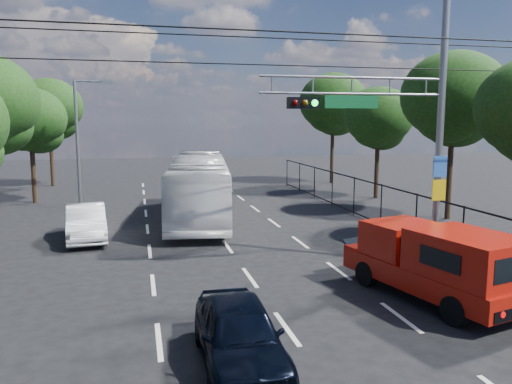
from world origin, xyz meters
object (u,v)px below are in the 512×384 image
object	(u,v)px
red_pickup	(435,261)
white_van	(86,222)
signal_mast	(408,110)
white_bus	(199,187)
navy_hatchback	(240,334)

from	to	relation	value
red_pickup	white_van	world-z (taller)	red_pickup
red_pickup	white_van	bearing A→B (deg)	136.20
signal_mast	white_bus	world-z (taller)	signal_mast
red_pickup	white_bus	world-z (taller)	white_bus
red_pickup	navy_hatchback	size ratio (longest dim) A/B	1.46
signal_mast	red_pickup	size ratio (longest dim) A/B	1.63
white_van	red_pickup	bearing A→B (deg)	-49.84
red_pickup	white_bus	size ratio (longest dim) A/B	0.51
red_pickup	navy_hatchback	bearing A→B (deg)	-157.43
red_pickup	white_van	size ratio (longest dim) A/B	1.34
signal_mast	navy_hatchback	distance (m)	9.83
red_pickup	navy_hatchback	world-z (taller)	red_pickup
white_bus	white_van	world-z (taller)	white_bus
navy_hatchback	white_bus	bearing A→B (deg)	87.27
navy_hatchback	white_van	bearing A→B (deg)	109.71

